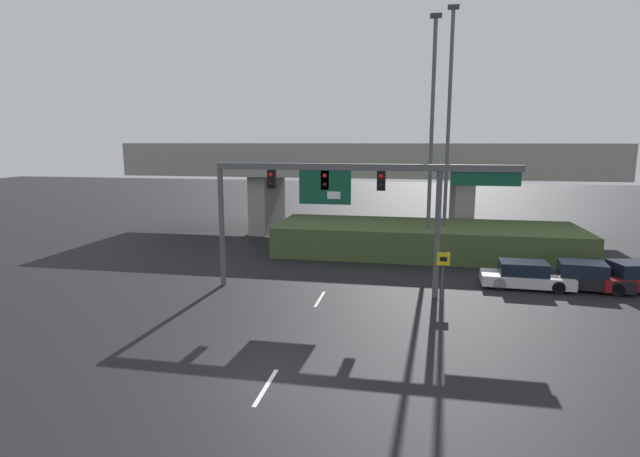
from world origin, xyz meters
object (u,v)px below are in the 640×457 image
(highway_light_pole_far, at_px, (448,129))
(parked_sedan_near_right, at_px, (525,276))
(signal_gantry, at_px, (348,190))
(parked_sedan_mid_right, at_px, (584,277))
(highway_light_pole_near, at_px, (432,135))
(parked_sedan_far_right, at_px, (638,277))
(speed_limit_sign, at_px, (443,269))

(highway_light_pole_far, xyz_separation_m, parked_sedan_near_right, (3.76, -7.22, -7.65))
(signal_gantry, relative_size, parked_sedan_mid_right, 3.34)
(highway_light_pole_far, height_order, parked_sedan_near_right, highway_light_pole_far)
(highway_light_pole_near, relative_size, parked_sedan_far_right, 3.06)
(highway_light_pole_far, xyz_separation_m, parked_sedan_far_right, (9.29, -6.68, -7.60))
(speed_limit_sign, xyz_separation_m, parked_sedan_far_right, (9.88, 3.75, -0.91))
(signal_gantry, height_order, parked_sedan_near_right, signal_gantry)
(parked_sedan_mid_right, relative_size, parked_sedan_far_right, 0.90)
(highway_light_pole_near, distance_m, parked_sedan_near_right, 10.41)
(signal_gantry, relative_size, highway_light_pole_far, 0.94)
(highway_light_pole_far, height_order, parked_sedan_far_right, highway_light_pole_far)
(speed_limit_sign, xyz_separation_m, highway_light_pole_far, (0.58, 10.44, 6.69))
(highway_light_pole_near, relative_size, parked_sedan_mid_right, 3.39)
(speed_limit_sign, height_order, parked_sedan_near_right, speed_limit_sign)
(highway_light_pole_near, relative_size, highway_light_pole_far, 0.95)
(signal_gantry, distance_m, parked_sedan_mid_right, 12.96)
(parked_sedan_near_right, bearing_deg, speed_limit_sign, -141.18)
(signal_gantry, distance_m, parked_sedan_far_right, 15.44)
(highway_light_pole_near, height_order, highway_light_pole_far, highway_light_pole_far)
(signal_gantry, height_order, parked_sedan_far_right, signal_gantry)
(signal_gantry, distance_m, parked_sedan_near_right, 10.31)
(signal_gantry, bearing_deg, parked_sedan_far_right, 11.69)
(parked_sedan_near_right, relative_size, parked_sedan_far_right, 0.93)
(parked_sedan_near_right, xyz_separation_m, parked_sedan_far_right, (5.54, 0.54, 0.04))
(speed_limit_sign, bearing_deg, parked_sedan_far_right, 20.81)
(speed_limit_sign, xyz_separation_m, highway_light_pole_near, (-0.50, 8.91, 6.29))
(speed_limit_sign, relative_size, highway_light_pole_near, 0.16)
(highway_light_pole_far, bearing_deg, parked_sedan_mid_right, -46.17)
(signal_gantry, xyz_separation_m, parked_sedan_near_right, (8.94, 2.46, -4.52))
(signal_gantry, bearing_deg, parked_sedan_near_right, 15.38)
(signal_gantry, distance_m, highway_light_pole_near, 9.52)
(parked_sedan_near_right, height_order, parked_sedan_far_right, parked_sedan_far_right)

